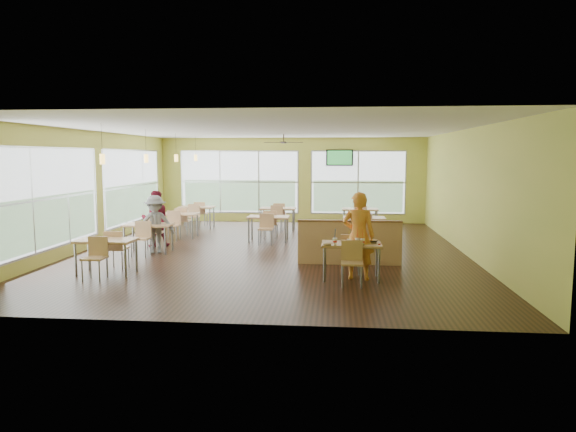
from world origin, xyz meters
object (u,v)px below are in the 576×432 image
object	(u,v)px
half_wall_divider	(349,242)
man_plaid	(358,236)
main_table	(351,249)
food_basket	(372,241)

from	to	relation	value
half_wall_divider	man_plaid	bearing A→B (deg)	-84.40
main_table	half_wall_divider	world-z (taller)	half_wall_divider
main_table	man_plaid	distance (m)	0.30
food_basket	half_wall_divider	bearing A→B (deg)	107.14
main_table	man_plaid	xyz separation A→B (m)	(0.14, 0.01, 0.27)
main_table	half_wall_divider	xyz separation A→B (m)	(0.00, 1.45, -0.11)
man_plaid	food_basket	world-z (taller)	man_plaid
half_wall_divider	man_plaid	xyz separation A→B (m)	(0.14, -1.44, 0.38)
main_table	half_wall_divider	distance (m)	1.45
main_table	food_basket	xyz separation A→B (m)	(0.42, 0.10, 0.15)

